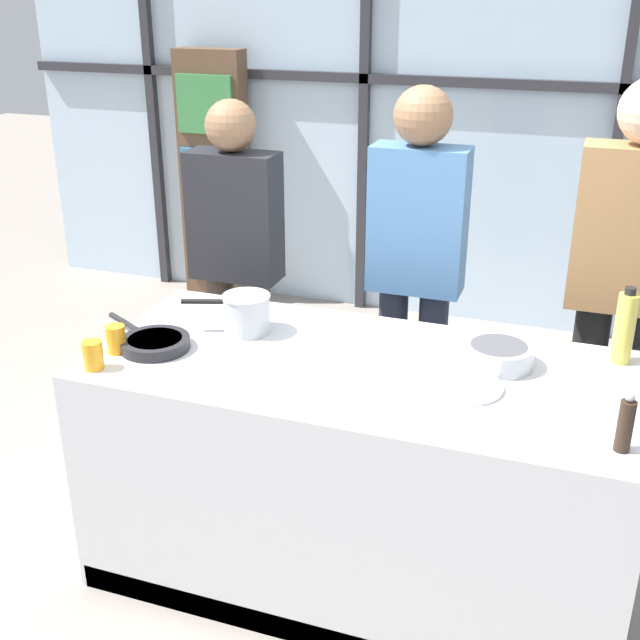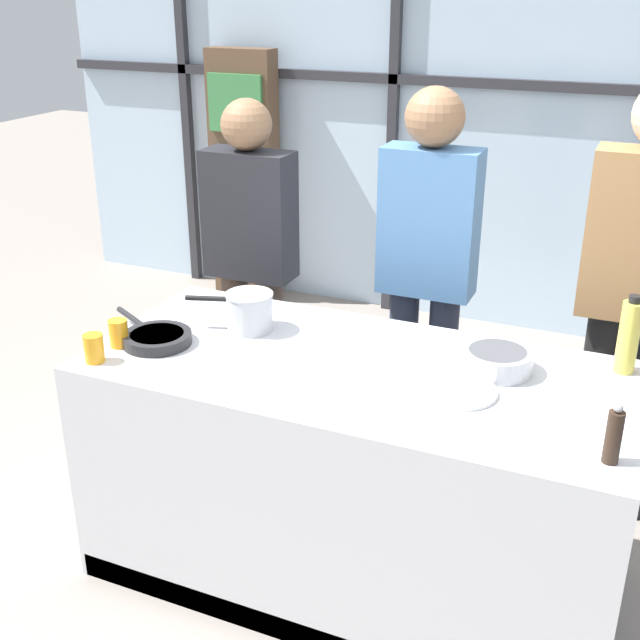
% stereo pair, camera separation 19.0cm
% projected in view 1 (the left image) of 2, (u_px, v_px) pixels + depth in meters
% --- Properties ---
extents(ground_plane, '(18.00, 18.00, 0.00)m').
position_uv_depth(ground_plane, '(355.00, 568.00, 3.12)').
color(ground_plane, gray).
extents(back_window_wall, '(6.40, 0.10, 2.80)m').
position_uv_depth(back_window_wall, '(488.00, 105.00, 4.87)').
color(back_window_wall, silver).
rests_on(back_window_wall, ground_plane).
extents(bookshelf, '(0.47, 0.19, 1.70)m').
position_uv_depth(bookshelf, '(215.00, 179.00, 5.47)').
color(bookshelf, brown).
rests_on(bookshelf, ground_plane).
extents(demo_island, '(1.89, 0.87, 0.88)m').
position_uv_depth(demo_island, '(357.00, 472.00, 2.94)').
color(demo_island, silver).
rests_on(demo_island, ground_plane).
extents(spectator_far_left, '(0.42, 0.23, 1.64)m').
position_uv_depth(spectator_far_left, '(236.00, 253.00, 3.73)').
color(spectator_far_left, '#47382D').
rests_on(spectator_far_left, ground_plane).
extents(spectator_center_left, '(0.40, 0.24, 1.73)m').
position_uv_depth(spectator_center_left, '(416.00, 259.00, 3.44)').
color(spectator_center_left, '#232838').
rests_on(spectator_center_left, ground_plane).
extents(spectator_center_right, '(0.45, 0.25, 1.79)m').
position_uv_depth(spectator_center_right, '(627.00, 276.00, 3.17)').
color(spectator_center_right, black).
rests_on(spectator_center_right, ground_plane).
extents(frying_pan, '(0.41, 0.29, 0.04)m').
position_uv_depth(frying_pan, '(154.00, 342.00, 2.88)').
color(frying_pan, '#232326').
rests_on(frying_pan, demo_island).
extents(saucepan, '(0.32, 0.18, 0.15)m').
position_uv_depth(saucepan, '(246.00, 313.00, 3.00)').
color(saucepan, silver).
rests_on(saucepan, demo_island).
extents(white_plate, '(0.25, 0.25, 0.01)m').
position_uv_depth(white_plate, '(464.00, 386.00, 2.61)').
color(white_plate, white).
rests_on(white_plate, demo_island).
extents(mixing_bowl, '(0.24, 0.24, 0.08)m').
position_uv_depth(mixing_bowl, '(498.00, 354.00, 2.75)').
color(mixing_bowl, silver).
rests_on(mixing_bowl, demo_island).
extents(oil_bottle, '(0.07, 0.07, 0.28)m').
position_uv_depth(oil_bottle, '(625.00, 328.00, 2.74)').
color(oil_bottle, '#E0CC4C').
rests_on(oil_bottle, demo_island).
extents(pepper_grinder, '(0.05, 0.05, 0.18)m').
position_uv_depth(pepper_grinder, '(625.00, 425.00, 2.23)').
color(pepper_grinder, '#332319').
rests_on(pepper_grinder, demo_island).
extents(juice_glass_near, '(0.07, 0.07, 0.10)m').
position_uv_depth(juice_glass_near, '(93.00, 355.00, 2.72)').
color(juice_glass_near, orange).
rests_on(juice_glass_near, demo_island).
extents(juice_glass_far, '(0.07, 0.07, 0.10)m').
position_uv_depth(juice_glass_far, '(116.00, 339.00, 2.84)').
color(juice_glass_far, orange).
rests_on(juice_glass_far, demo_island).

